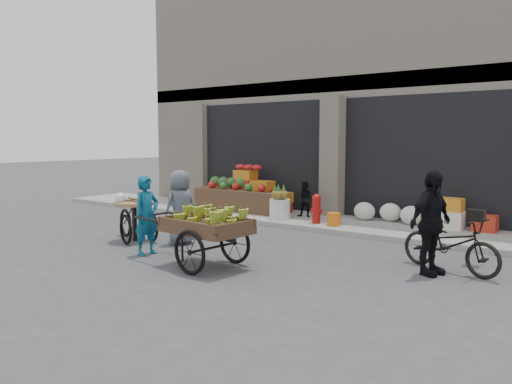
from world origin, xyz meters
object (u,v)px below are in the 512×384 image
Objects in this scene: seated_person at (305,199)px; vendor_grey at (181,207)px; bicycle at (450,244)px; cyclist at (431,223)px; fire_hydrant at (316,207)px; orange_bucket at (334,219)px; banana_cart at (204,223)px; pineapple_bin at (280,209)px; tricycle_cart at (134,214)px; vendor_woman at (147,215)px.

seated_person is 0.61× the size of vendor_grey.
cyclist reaches higher than bicycle.
cyclist is (3.54, -2.59, 0.32)m from fire_hydrant.
bicycle is (3.24, -2.14, 0.18)m from orange_bucket.
vendor_grey is at bearing 118.30° from bicycle.
orange_bucket is at bearing 93.04° from banana_cart.
seated_person is 5.11m from banana_cart.
pineapple_bin is at bearing 177.40° from fire_hydrant.
fire_hydrant is 0.47× the size of vendor_grey.
tricycle_cart is at bearing -128.03° from orange_bucket.
fire_hydrant is 0.76× the size of seated_person.
seated_person is 0.54× the size of bicycle.
bicycle reaches higher than orange_bucket.
vendor_woman is (-0.41, -4.98, 0.15)m from seated_person.
bicycle is at bearing -65.63° from vendor_woman.
cyclist is at bearing 107.97° from vendor_grey.
fire_hydrant is 4.33m from bicycle.
bicycle is 0.59m from cyclist.
banana_cart is 1.70× the size of vendor_woman.
pineapple_bin is at bearing 81.25° from bicycle.
pineapple_bin is 0.75m from seated_person.
banana_cart is 1.51× the size of cyclist.
tricycle_cart is at bearing -122.38° from fire_hydrant.
vendor_woman is 1.07m from vendor_grey.
pineapple_bin is at bearing -173.46° from vendor_grey.
bicycle is at bearing -24.83° from pineapple_bin.
tricycle_cart is at bearing 119.57° from bicycle.
tricycle_cart is (-2.81, -3.59, 0.30)m from orange_bucket.
seated_person is (-0.70, 0.65, 0.08)m from fire_hydrant.
vendor_grey reaches higher than banana_cart.
pineapple_bin is at bearing 90.91° from tricycle_cart.
pineapple_bin is 5.36m from cyclist.
orange_bucket is (0.50, -0.05, -0.23)m from fire_hydrant.
orange_bucket is at bearing 70.99° from tricycle_cart.
vendor_grey is (-0.19, -3.33, 0.39)m from pineapple_bin.
seated_person reaches higher than banana_cart.
vendor_woman is at bearing 19.80° from vendor_grey.
vendor_woman is at bearing -175.84° from banana_cart.
orange_bucket is at bearing 66.21° from cyclist.
seated_person is 4.58m from tricycle_cart.
banana_cart is at bearing -90.35° from vendor_woman.
tricycle_cart is 6.22m from bicycle.
vendor_woman is (-1.61, -4.28, 0.47)m from orange_bucket.
orange_bucket is 4.60m from vendor_woman.
vendor_woman is at bearing -104.34° from fire_hydrant.
tricycle_cart reaches higher than fire_hydrant.
banana_cart is 4.03m from bicycle.
vendor_woman reaches higher than tricycle_cart.
banana_cart is 1.46× the size of bicycle.
tricycle_cart is 5.94m from cyclist.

